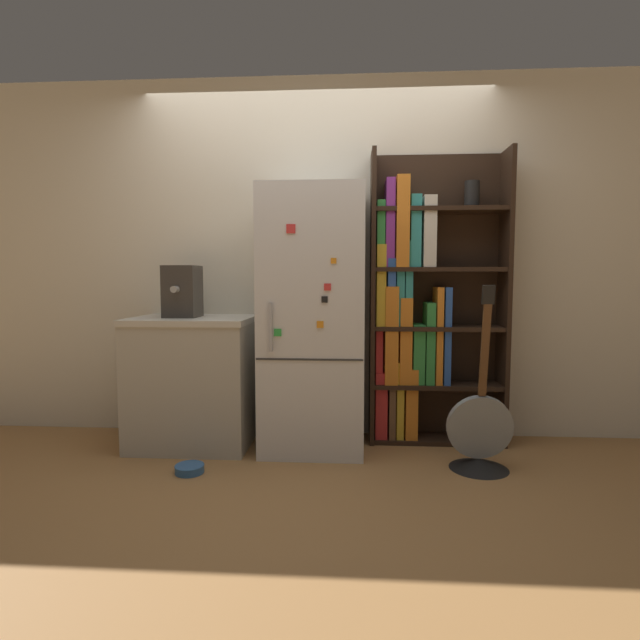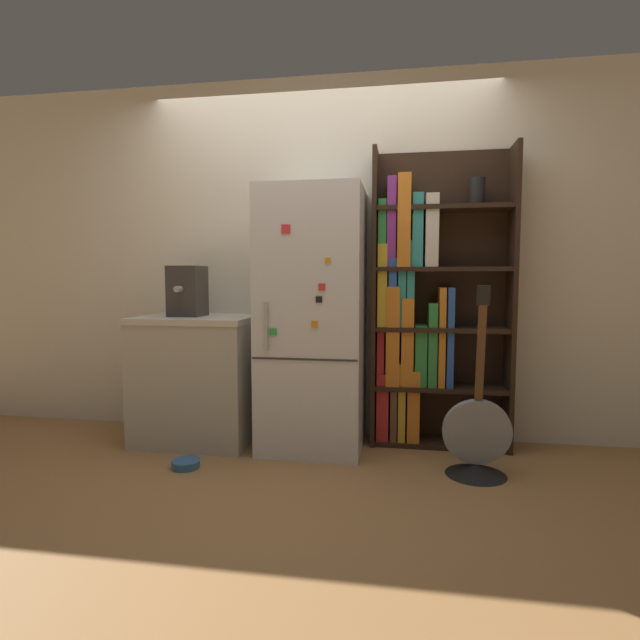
{
  "view_description": "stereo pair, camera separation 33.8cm",
  "coord_description": "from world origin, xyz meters",
  "px_view_note": "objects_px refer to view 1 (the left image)",
  "views": [
    {
      "loc": [
        0.27,
        -3.22,
        1.15
      ],
      "look_at": [
        0.04,
        0.15,
        0.87
      ],
      "focal_mm": 28.0,
      "sensor_mm": 36.0,
      "label": 1
    },
    {
      "loc": [
        0.6,
        -3.18,
        1.15
      ],
      "look_at": [
        0.04,
        0.15,
        0.87
      ],
      "focal_mm": 28.0,
      "sensor_mm": 36.0,
      "label": 2
    }
  ],
  "objects_px": {
    "bookshelf": "(418,308)",
    "pet_bowl": "(190,468)",
    "espresso_machine": "(182,291)",
    "guitar": "(479,442)",
    "refrigerator": "(313,320)"
  },
  "relations": [
    {
      "from": "espresso_machine",
      "to": "pet_bowl",
      "type": "distance_m",
      "value": 1.18
    },
    {
      "from": "guitar",
      "to": "refrigerator",
      "type": "bearing_deg",
      "value": 161.51
    },
    {
      "from": "bookshelf",
      "to": "pet_bowl",
      "type": "relative_size",
      "value": 11.62
    },
    {
      "from": "refrigerator",
      "to": "espresso_machine",
      "type": "height_order",
      "value": "refrigerator"
    },
    {
      "from": "espresso_machine",
      "to": "guitar",
      "type": "bearing_deg",
      "value": -10.12
    },
    {
      "from": "bookshelf",
      "to": "pet_bowl",
      "type": "bearing_deg",
      "value": -153.21
    },
    {
      "from": "pet_bowl",
      "to": "bookshelf",
      "type": "bearing_deg",
      "value": 26.79
    },
    {
      "from": "guitar",
      "to": "pet_bowl",
      "type": "height_order",
      "value": "guitar"
    },
    {
      "from": "bookshelf",
      "to": "guitar",
      "type": "height_order",
      "value": "bookshelf"
    },
    {
      "from": "espresso_machine",
      "to": "bookshelf",
      "type": "bearing_deg",
      "value": 6.9
    },
    {
      "from": "bookshelf",
      "to": "guitar",
      "type": "relative_size",
      "value": 1.81
    },
    {
      "from": "refrigerator",
      "to": "pet_bowl",
      "type": "height_order",
      "value": "refrigerator"
    },
    {
      "from": "refrigerator",
      "to": "espresso_machine",
      "type": "xyz_separation_m",
      "value": [
        -0.9,
        -0.0,
        0.19
      ]
    },
    {
      "from": "bookshelf",
      "to": "guitar",
      "type": "bearing_deg",
      "value": -60.43
    },
    {
      "from": "espresso_machine",
      "to": "refrigerator",
      "type": "bearing_deg",
      "value": 0.06
    }
  ]
}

